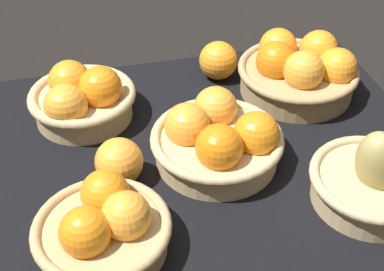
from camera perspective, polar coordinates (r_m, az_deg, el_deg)
market_tray at (r=98.21cm, az=1.95°, el=-3.26°), size 84.00×72.00×3.00cm
basket_near_left at (r=81.23cm, az=-9.39°, el=-9.64°), size 20.82×20.82×10.29cm
basket_far_left at (r=106.34cm, az=-11.70°, el=3.92°), size 21.02×21.02×11.57cm
basket_center at (r=94.75cm, az=2.74°, el=-0.31°), size 23.71×23.71×11.04cm
basket_near_right_pears at (r=91.71cm, az=18.71°, el=-4.58°), size 20.49×20.49×15.20cm
basket_far_right at (r=114.68cm, az=11.35°, el=6.87°), size 25.05×25.05×11.75cm
loose_orange_front_gap at (r=117.37cm, az=2.82°, el=8.00°), size 8.37×8.37×8.37cm
loose_orange_back_gap at (r=91.41cm, az=-7.78°, el=-2.77°), size 8.28×8.28×8.28cm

